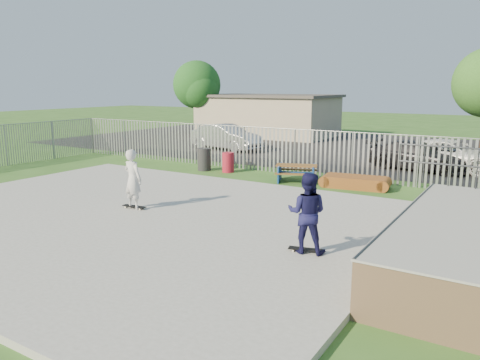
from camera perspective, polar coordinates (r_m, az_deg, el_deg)
The scene contains 17 objects.
ground at distance 14.19m, azimuth -13.13°, elevation -4.64°, with size 120.00×120.00×0.00m, color #305C1F.
concrete_slab at distance 14.17m, azimuth -13.14°, elevation -4.35°, with size 15.00×12.00×0.15m, color gray.
fence at distance 16.88m, azimuth 0.22°, elevation 1.68°, with size 26.04×16.02×2.00m.
picnic_table at distance 19.26m, azimuth 6.89°, elevation 0.86°, with size 2.03×1.86×0.70m.
funbox at distance 18.52m, azimuth 13.85°, elevation -0.24°, with size 2.31×1.38×0.44m.
trash_bin_red at distance 21.19m, azimuth -1.46°, elevation 2.16°, with size 0.54×0.54×0.90m, color maroon.
trash_bin_grey at distance 21.70m, azimuth -4.38°, elevation 2.53°, with size 0.62×0.62×1.03m, color #272629.
parking_lot at distance 30.42m, azimuth 13.03°, elevation 3.85°, with size 40.00×18.00×0.02m, color black.
car_silver at distance 28.66m, azimuth -1.71°, elevation 5.26°, with size 1.63×4.68×1.54m, color silver.
car_dark at distance 23.12m, azimuth 20.88°, elevation 2.77°, with size 1.85×4.56×1.32m, color black.
car_white at distance 23.64m, azimuth 24.37°, elevation 2.76°, with size 2.31×5.00×1.39m, color white.
building at distance 37.15m, azimuth 3.38°, elevation 7.92°, with size 10.40×6.40×3.20m.
tree_left at distance 38.11m, azimuth -5.28°, elevation 11.47°, with size 3.79×3.79×5.84m.
skateboard_a at distance 10.82m, azimuth 8.04°, elevation -8.48°, with size 0.82×0.38×0.08m.
skateboard_b at distance 14.76m, azimuth -12.77°, elevation -3.25°, with size 0.81×0.27×0.08m.
skater_navy at distance 10.55m, azimuth 8.17°, elevation -3.99°, with size 0.89×0.69×1.83m, color #141440.
skater_white at distance 14.56m, azimuth -12.92°, elevation 0.10°, with size 0.67×0.44×1.83m, color silver.
Camera 1 is at (9.75, -9.56, 3.84)m, focal length 35.00 mm.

